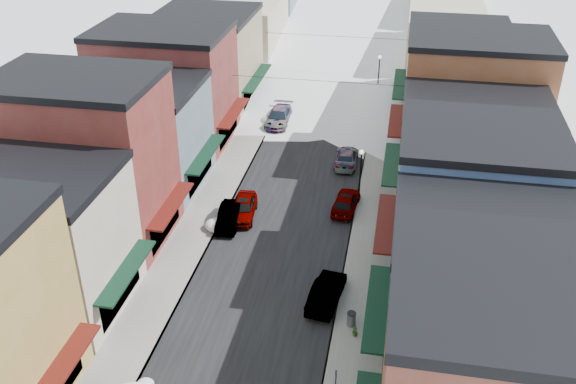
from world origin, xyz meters
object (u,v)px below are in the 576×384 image
at_px(car_dark_hatch, 229,216).
at_px(car_green_sedan, 326,292).
at_px(streetlamp_near, 361,168).
at_px(car_silver_sedan, 243,208).
at_px(trash_can, 351,319).

bearing_deg(car_dark_hatch, car_green_sedan, -47.46).
bearing_deg(car_green_sedan, streetlamp_near, -86.30).
xyz_separation_m(car_green_sedan, streetlamp_near, (0.90, 13.74, 2.09)).
height_order(car_silver_sedan, car_dark_hatch, car_silver_sedan).
bearing_deg(car_silver_sedan, car_green_sedan, -55.07).
bearing_deg(car_green_sedan, trash_can, 138.07).
distance_m(car_dark_hatch, streetlamp_near, 11.36).
xyz_separation_m(car_silver_sedan, car_dark_hatch, (-0.80, -1.34, -0.06)).
bearing_deg(trash_can, car_dark_hatch, 136.13).
relative_size(car_green_sedan, trash_can, 4.96).
height_order(trash_can, streetlamp_near, streetlamp_near).
bearing_deg(car_green_sedan, car_dark_hatch, -35.10).
bearing_deg(car_green_sedan, car_silver_sedan, -42.38).
relative_size(car_dark_hatch, streetlamp_near, 1.02).
height_order(car_dark_hatch, streetlamp_near, streetlamp_near).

